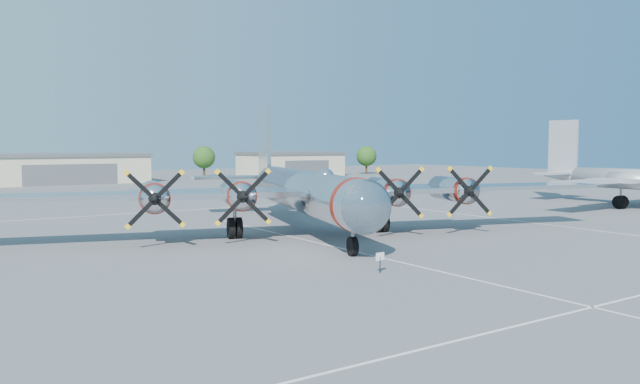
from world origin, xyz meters
TOP-DOWN VIEW (x-y plane):
  - ground at (0.00, 0.00)m, footprint 260.00×260.00m
  - parking_lines at (0.00, -1.75)m, footprint 60.00×50.08m
  - hangar_center at (0.00, 81.96)m, footprint 28.60×14.60m
  - hangar_east at (48.00, 81.96)m, footprint 20.60×14.60m
  - tree_east at (30.00, 88.00)m, footprint 4.80×4.80m
  - tree_far_east at (68.00, 80.00)m, footprint 4.80×4.80m
  - main_bomber_b29 at (2.24, 4.43)m, footprint 56.57×46.24m
  - twin_engine_east at (45.09, 1.79)m, footprint 32.02×23.45m
  - info_placard at (-2.97, -11.53)m, footprint 0.59×0.09m

SIDE VIEW (x-z plane):
  - ground at x=0.00m, z-range 0.00..0.00m
  - main_bomber_b29 at x=2.24m, z-range -5.42..5.42m
  - twin_engine_east at x=45.09m, z-range -4.98..4.98m
  - parking_lines at x=0.00m, z-range 0.00..0.01m
  - info_placard at x=-2.97m, z-range 0.23..1.34m
  - hangar_center at x=0.00m, z-range 0.01..5.41m
  - hangar_east at x=48.00m, z-range 0.01..5.41m
  - tree_east at x=30.00m, z-range 0.90..7.54m
  - tree_far_east at x=68.00m, z-range 0.90..7.54m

